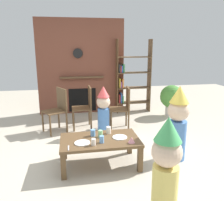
% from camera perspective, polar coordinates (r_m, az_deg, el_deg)
% --- Properties ---
extents(ground_plane, '(12.00, 12.00, 0.00)m').
position_cam_1_polar(ground_plane, '(3.90, -1.14, -13.27)').
color(ground_plane, '#BCB29E').
extents(brick_fireplace_feature, '(2.20, 0.28, 2.40)m').
position_cam_1_polar(brick_fireplace_feature, '(6.06, -7.59, 8.14)').
color(brick_fireplace_feature, brown).
rests_on(brick_fireplace_feature, ground_plane).
extents(bookshelf, '(0.90, 0.28, 1.90)m').
position_cam_1_polar(bookshelf, '(6.10, 4.52, 5.19)').
color(bookshelf, brown).
rests_on(bookshelf, ground_plane).
extents(coffee_table, '(1.15, 0.68, 0.41)m').
position_cam_1_polar(coffee_table, '(3.47, -2.99, -10.34)').
color(coffee_table, brown).
rests_on(coffee_table, ground_plane).
extents(paper_cup_near_left, '(0.07, 0.07, 0.11)m').
position_cam_1_polar(paper_cup_near_left, '(3.49, -2.88, -8.19)').
color(paper_cup_near_left, '#8CD18C').
rests_on(paper_cup_near_left, coffee_table).
extents(paper_cup_near_right, '(0.07, 0.07, 0.10)m').
position_cam_1_polar(paper_cup_near_right, '(3.54, -4.74, -7.92)').
color(paper_cup_near_right, '#669EE0').
rests_on(paper_cup_near_right, coffee_table).
extents(paper_cup_center, '(0.07, 0.07, 0.11)m').
position_cam_1_polar(paper_cup_center, '(3.62, -0.86, -7.30)').
color(paper_cup_center, silver).
rests_on(paper_cup_center, coffee_table).
extents(paper_cup_far_left, '(0.06, 0.06, 0.10)m').
position_cam_1_polar(paper_cup_far_left, '(3.30, -2.56, -9.54)').
color(paper_cup_far_left, '#669EE0').
rests_on(paper_cup_far_left, coffee_table).
extents(paper_cup_far_right, '(0.06, 0.06, 0.09)m').
position_cam_1_polar(paper_cup_far_right, '(3.23, -4.59, -10.17)').
color(paper_cup_far_right, silver).
rests_on(paper_cup_far_right, coffee_table).
extents(paper_plate_front, '(0.22, 0.22, 0.01)m').
position_cam_1_polar(paper_plate_front, '(3.33, -7.35, -10.31)').
color(paper_plate_front, white).
rests_on(paper_plate_front, coffee_table).
extents(paper_plate_rear, '(0.22, 0.22, 0.01)m').
position_cam_1_polar(paper_plate_rear, '(3.48, 1.93, -9.05)').
color(paper_plate_rear, white).
rests_on(paper_plate_rear, coffee_table).
extents(birthday_cake_slice, '(0.10, 0.10, 0.08)m').
position_cam_1_polar(birthday_cake_slice, '(3.32, 4.83, -9.66)').
color(birthday_cake_slice, pink).
rests_on(birthday_cake_slice, coffee_table).
extents(table_fork, '(0.02, 0.15, 0.01)m').
position_cam_1_polar(table_fork, '(3.21, -10.68, -11.43)').
color(table_fork, silver).
rests_on(table_fork, coffee_table).
extents(child_with_cone_hat, '(0.30, 0.30, 1.10)m').
position_cam_1_polar(child_with_cone_hat, '(2.45, 13.17, -15.59)').
color(child_with_cone_hat, '#E0CC66').
rests_on(child_with_cone_hat, ground_plane).
extents(child_in_pink, '(0.32, 0.32, 1.17)m').
position_cam_1_polar(child_in_pink, '(3.69, 15.91, -4.96)').
color(child_in_pink, '#4C7FC6').
rests_on(child_in_pink, ground_plane).
extents(child_by_the_chairs, '(0.27, 0.27, 0.97)m').
position_cam_1_polar(child_by_the_chairs, '(4.61, -2.12, -2.09)').
color(child_by_the_chairs, '#4C7FC6').
rests_on(child_by_the_chairs, ground_plane).
extents(dining_chair_left, '(0.54, 0.54, 0.90)m').
position_cam_1_polar(dining_chair_left, '(4.86, -13.16, -1.64)').
color(dining_chair_left, brown).
rests_on(dining_chair_left, ground_plane).
extents(dining_chair_middle, '(0.41, 0.41, 0.90)m').
position_cam_1_polar(dining_chair_middle, '(4.96, -6.50, -1.07)').
color(dining_chair_middle, brown).
rests_on(dining_chair_middle, ground_plane).
extents(dining_chair_right, '(0.44, 0.44, 0.90)m').
position_cam_1_polar(dining_chair_right, '(4.86, 2.84, -1.29)').
color(dining_chair_right, brown).
rests_on(dining_chair_right, ground_plane).
extents(potted_plant_tall, '(0.57, 0.57, 0.78)m').
position_cam_1_polar(potted_plant_tall, '(5.96, 14.46, 0.63)').
color(potted_plant_tall, beige).
rests_on(potted_plant_tall, ground_plane).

